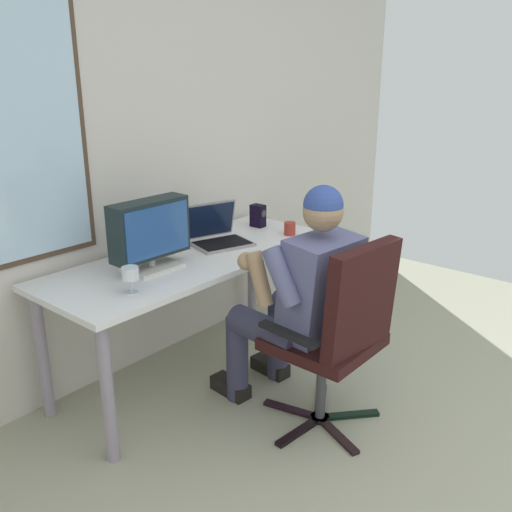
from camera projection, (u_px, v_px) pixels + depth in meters
name	position (u px, v px, depth m)	size (l,w,h in m)	color
wall_rear	(115.00, 155.00, 3.08)	(5.78, 0.08, 2.55)	beige
desk	(195.00, 271.00, 3.17)	(1.77, 0.69, 0.74)	gray
office_chair	(341.00, 327.00, 2.66)	(0.62, 0.62, 1.00)	black
person_seated	(300.00, 296.00, 2.81)	(0.55, 0.77, 1.23)	#32324A
crt_monitor	(150.00, 231.00, 2.87)	(0.44, 0.23, 0.36)	beige
laptop	(217.00, 233.00, 3.35)	(0.40, 0.38, 0.24)	gray
wine_glass	(130.00, 275.00, 2.59)	(0.08, 0.08, 0.13)	silver
desk_speaker	(258.00, 216.00, 3.68)	(0.07, 0.10, 0.15)	black
coffee_mug	(290.00, 229.00, 3.51)	(0.07, 0.07, 0.08)	#9D2F25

